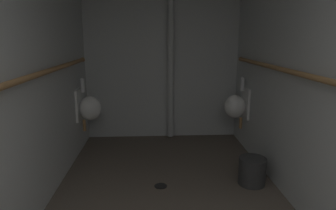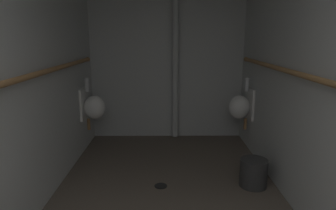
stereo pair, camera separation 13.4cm
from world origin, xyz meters
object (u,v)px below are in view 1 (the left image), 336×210
Objects in this scene: urinal_left_mid at (89,107)px; floor_drain at (161,186)px; standpipe_back_wall at (171,55)px; urinal_right_mid at (236,106)px; waste_bin at (252,171)px.

floor_drain is (0.98, -1.11, -0.64)m from urinal_left_mid.
urinal_left_mid is 1.46m from standpipe_back_wall.
waste_bin is (-0.11, -1.11, -0.49)m from urinal_right_mid.
urinal_left_mid is 0.29× the size of standpipe_back_wall.
floor_drain is (-0.20, -1.61, -1.33)m from standpipe_back_wall.
urinal_right_mid is 2.46× the size of waste_bin.
waste_bin reaches higher than floor_drain.
floor_drain is 1.03m from waste_bin.
standpipe_back_wall is at bearing 151.50° from urinal_right_mid.
urinal_right_mid is (2.10, 0.00, 0.00)m from urinal_left_mid.
standpipe_back_wall reaches higher than floor_drain.
waste_bin is at bearing -63.17° from standpipe_back_wall.
standpipe_back_wall is 2.10m from floor_drain.
urinal_right_mid is at bearing 84.38° from waste_bin.
waste_bin is (1.99, -1.10, -0.49)m from urinal_left_mid.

